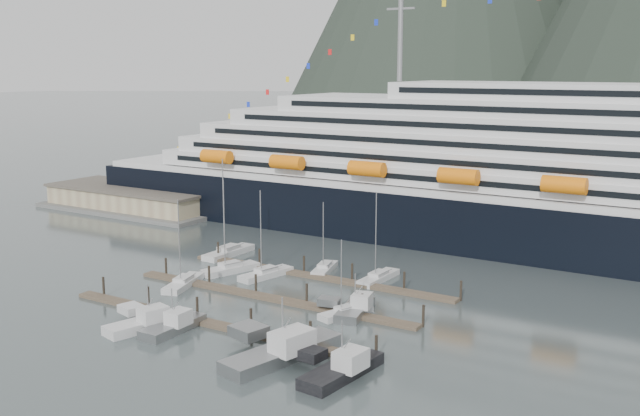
# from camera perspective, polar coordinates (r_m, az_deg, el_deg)

# --- Properties ---
(ground) EXTENTS (1600.00, 1600.00, 0.00)m
(ground) POSITION_cam_1_polar(r_m,az_deg,el_deg) (104.48, -2.72, -7.81)
(ground) COLOR #445050
(ground) RESTS_ON ground
(cruise_ship) EXTENTS (210.00, 30.40, 50.30)m
(cruise_ship) POSITION_cam_1_polar(r_m,az_deg,el_deg) (140.34, 20.75, 1.37)
(cruise_ship) COLOR black
(cruise_ship) RESTS_ON ground
(warehouse) EXTENTS (46.00, 20.00, 5.80)m
(warehouse) POSITION_cam_1_polar(r_m,az_deg,el_deg) (180.85, -13.95, 0.58)
(warehouse) COLOR #595956
(warehouse) RESTS_ON ground
(dock_near) EXTENTS (48.18, 2.28, 3.20)m
(dock_near) POSITION_cam_1_polar(r_m,az_deg,el_deg) (99.82, -8.37, -8.64)
(dock_near) COLOR #4B3F30
(dock_near) RESTS_ON ground
(dock_mid) EXTENTS (48.18, 2.28, 3.20)m
(dock_mid) POSITION_cam_1_polar(r_m,az_deg,el_deg) (109.47, -3.94, -6.78)
(dock_mid) COLOR #4B3F30
(dock_mid) RESTS_ON ground
(dock_far) EXTENTS (48.18, 2.28, 3.20)m
(dock_far) POSITION_cam_1_polar(r_m,az_deg,el_deg) (119.77, -0.27, -5.21)
(dock_far) COLOR #4B3F30
(dock_far) RESTS_ON ground
(sailboat_a) EXTENTS (5.70, 10.41, 15.85)m
(sailboat_a) POSITION_cam_1_polar(r_m,az_deg,el_deg) (123.81, -6.85, -4.68)
(sailboat_a) COLOR silver
(sailboat_a) RESTS_ON ground
(sailboat_b) EXTENTS (5.50, 10.46, 14.16)m
(sailboat_b) POSITION_cam_1_polar(r_m,az_deg,el_deg) (117.25, -10.35, -5.68)
(sailboat_b) COLOR silver
(sailboat_b) RESTS_ON ground
(sailboat_c) EXTENTS (4.56, 10.23, 14.67)m
(sailboat_c) POSITION_cam_1_polar(r_m,az_deg,el_deg) (120.55, -4.14, -5.07)
(sailboat_c) COLOR silver
(sailboat_c) RESTS_ON ground
(sailboat_e) EXTENTS (3.03, 11.49, 18.00)m
(sailboat_e) POSITION_cam_1_polar(r_m,az_deg,el_deg) (134.74, -6.97, -3.40)
(sailboat_e) COLOR silver
(sailboat_e) RESTS_ON ground
(sailboat_f) EXTENTS (4.57, 8.65, 12.12)m
(sailboat_f) POSITION_cam_1_polar(r_m,az_deg,el_deg) (123.42, 0.35, -4.67)
(sailboat_f) COLOR silver
(sailboat_f) RESTS_ON ground
(sailboat_g) EXTENTS (2.64, 10.02, 14.56)m
(sailboat_g) POSITION_cam_1_polar(r_m,az_deg,el_deg) (118.68, 4.46, -5.33)
(sailboat_g) COLOR silver
(sailboat_g) RESTS_ON ground
(sailboat_h) EXTENTS (4.87, 8.43, 11.11)m
(sailboat_h) POSITION_cam_1_polar(r_m,az_deg,el_deg) (102.16, 1.96, -8.01)
(sailboat_h) COLOR silver
(sailboat_h) RESTS_ON ground
(trawler_a) EXTENTS (9.17, 12.15, 6.41)m
(trawler_a) POSITION_cam_1_polar(r_m,az_deg,el_deg) (100.22, -12.96, -8.40)
(trawler_a) COLOR silver
(trawler_a) RESTS_ON ground
(trawler_b) EXTENTS (7.38, 9.68, 6.21)m
(trawler_b) POSITION_cam_1_polar(r_m,az_deg,el_deg) (98.24, -11.19, -8.73)
(trawler_b) COLOR gray
(trawler_b) RESTS_ON ground
(trawler_c) EXTENTS (11.97, 16.51, 8.22)m
(trawler_c) POSITION_cam_1_polar(r_m,az_deg,el_deg) (87.92, -2.94, -10.79)
(trawler_c) COLOR gray
(trawler_c) RESTS_ON ground
(trawler_d) EXTENTS (8.88, 11.97, 6.97)m
(trawler_d) POSITION_cam_1_polar(r_m,az_deg,el_deg) (83.32, 1.59, -12.11)
(trawler_d) COLOR black
(trawler_d) RESTS_ON ground
(trawler_e) EXTENTS (7.92, 10.11, 6.23)m
(trawler_e) POSITION_cam_1_polar(r_m,az_deg,el_deg) (102.87, 2.62, -7.63)
(trawler_e) COLOR gray
(trawler_e) RESTS_ON ground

